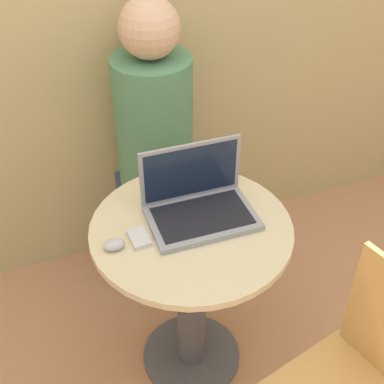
{
  "coord_description": "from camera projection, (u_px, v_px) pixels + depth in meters",
  "views": [
    {
      "loc": [
        -0.47,
        -1.22,
        1.88
      ],
      "look_at": [
        0.02,
        0.05,
        0.81
      ],
      "focal_mm": 50.0,
      "sensor_mm": 36.0,
      "label": 1
    }
  ],
  "objects": [
    {
      "name": "round_table",
      "position": [
        191.0,
        275.0,
        1.89
      ],
      "size": [
        0.67,
        0.67,
        0.71
      ],
      "color": "#4C4C51",
      "rests_on": "ground_plane"
    },
    {
      "name": "laptop",
      "position": [
        198.0,
        202.0,
        1.77
      ],
      "size": [
        0.36,
        0.24,
        0.23
      ],
      "color": "gray",
      "rests_on": "round_table"
    },
    {
      "name": "person_seated",
      "position": [
        153.0,
        163.0,
        2.31
      ],
      "size": [
        0.31,
        0.49,
        1.28
      ],
      "color": "#3D4766",
      "rests_on": "ground_plane"
    },
    {
      "name": "computer_mouse",
      "position": [
        114.0,
        245.0,
        1.65
      ],
      "size": [
        0.07,
        0.05,
        0.03
      ],
      "color": "#B2B2B7",
      "rests_on": "round_table"
    },
    {
      "name": "cell_phone",
      "position": [
        138.0,
        237.0,
        1.69
      ],
      "size": [
        0.06,
        0.09,
        0.02
      ],
      "color": "silver",
      "rests_on": "round_table"
    },
    {
      "name": "ground_plane",
      "position": [
        191.0,
        356.0,
        2.18
      ],
      "size": [
        12.0,
        12.0,
        0.0
      ],
      "primitive_type": "plane",
      "color": "tan"
    }
  ]
}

